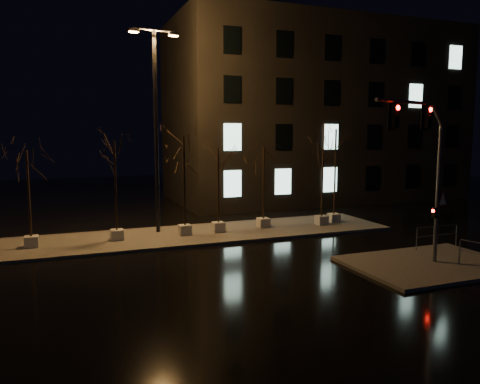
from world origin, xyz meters
name	(u,v)px	position (x,y,z in m)	size (l,w,h in m)	color
ground	(242,262)	(0.00, 0.00, 0.00)	(90.00, 90.00, 0.00)	black
median	(203,234)	(0.00, 6.00, 0.07)	(22.00, 5.00, 0.15)	#4B4843
sidewalk_corner	(430,264)	(7.50, -3.50, 0.07)	(7.00, 5.00, 0.15)	#4B4843
building	(314,114)	(14.00, 18.00, 7.50)	(25.00, 12.00, 15.00)	black
tree_0	(28,172)	(-8.94, 5.89, 3.88)	(1.80, 1.80, 4.92)	beige
tree_1	(115,163)	(-4.77, 5.98, 4.24)	(1.80, 1.80, 5.39)	beige
tree_2	(184,158)	(-1.09, 5.92, 4.42)	(1.80, 1.80, 5.62)	beige
tree_3	(218,167)	(0.91, 5.98, 3.89)	(1.80, 1.80, 4.93)	beige
tree_4	(264,165)	(3.85, 6.25, 3.89)	(1.80, 1.80, 4.93)	beige
tree_5	(323,146)	(7.55, 5.68, 4.99)	(1.80, 1.80, 6.38)	beige
tree_6	(336,150)	(8.70, 6.08, 4.73)	(1.80, 1.80, 6.04)	beige
traffic_signal_mast	(426,160)	(6.77, -3.77, 4.68)	(5.40, 1.83, 6.90)	#5B5E63
streetlight_main	(156,117)	(-2.33, 7.22, 6.65)	(2.82, 0.58, 11.27)	black
guard_rail_a	(437,233)	(9.79, -1.50, 0.87)	(2.57, 0.06, 1.11)	#5B5E63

